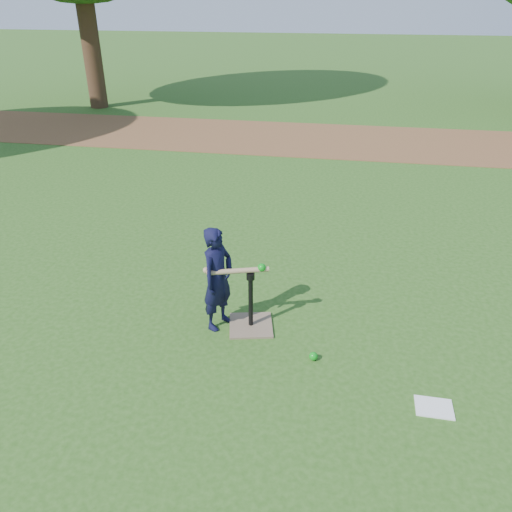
# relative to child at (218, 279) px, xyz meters

# --- Properties ---
(ground) EXTENTS (80.00, 80.00, 0.00)m
(ground) POSITION_rel_child_xyz_m (-0.03, -0.14, -0.54)
(ground) COLOR #285116
(ground) RESTS_ON ground
(dirt_strip) EXTENTS (24.00, 3.00, 0.01)m
(dirt_strip) POSITION_rel_child_xyz_m (-0.03, 7.36, -0.53)
(dirt_strip) COLOR brown
(dirt_strip) RESTS_ON ground
(child) EXTENTS (0.39, 0.46, 1.07)m
(child) POSITION_rel_child_xyz_m (0.00, 0.00, 0.00)
(child) COLOR black
(child) RESTS_ON ground
(wiffle_ball_ground) EXTENTS (0.08, 0.08, 0.08)m
(wiffle_ball_ground) POSITION_rel_child_xyz_m (0.98, -0.39, -0.50)
(wiffle_ball_ground) COLOR #0D9819
(wiffle_ball_ground) RESTS_ON ground
(clipboard) EXTENTS (0.30, 0.23, 0.01)m
(clipboard) POSITION_rel_child_xyz_m (2.00, -0.82, -0.53)
(clipboard) COLOR white
(clipboard) RESTS_ON ground
(batting_tee) EXTENTS (0.51, 0.51, 0.61)m
(batting_tee) POSITION_rel_child_xyz_m (0.32, 0.02, -0.43)
(batting_tee) COLOR #7B654E
(batting_tee) RESTS_ON ground
(swing_action) EXTENTS (0.63, 0.23, 0.10)m
(swing_action) POSITION_rel_child_xyz_m (0.21, 0.01, 0.11)
(swing_action) COLOR tan
(swing_action) RESTS_ON ground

